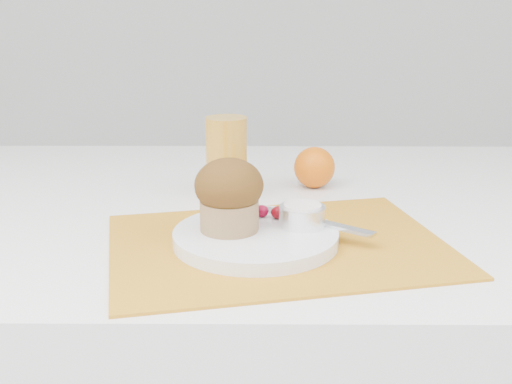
{
  "coord_description": "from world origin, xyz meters",
  "views": [
    {
      "loc": [
        -0.01,
        -0.92,
        1.06
      ],
      "look_at": [
        -0.01,
        -0.06,
        0.8
      ],
      "focal_mm": 45.0,
      "sensor_mm": 36.0,
      "label": 1
    }
  ],
  "objects_px": {
    "muffin": "(229,194)",
    "plate": "(256,237)",
    "juice_glass": "(227,158)",
    "orange": "(314,167)"
  },
  "relations": [
    {
      "from": "plate",
      "to": "juice_glass",
      "type": "height_order",
      "value": "juice_glass"
    },
    {
      "from": "plate",
      "to": "muffin",
      "type": "height_order",
      "value": "muffin"
    },
    {
      "from": "plate",
      "to": "muffin",
      "type": "bearing_deg",
      "value": 172.13
    },
    {
      "from": "orange",
      "to": "juice_glass",
      "type": "relative_size",
      "value": 0.53
    },
    {
      "from": "orange",
      "to": "juice_glass",
      "type": "xyz_separation_m",
      "value": [
        -0.15,
        -0.06,
        0.03
      ]
    },
    {
      "from": "juice_glass",
      "to": "muffin",
      "type": "bearing_deg",
      "value": -86.21
    },
    {
      "from": "plate",
      "to": "juice_glass",
      "type": "distance_m",
      "value": 0.22
    },
    {
      "from": "orange",
      "to": "muffin",
      "type": "relative_size",
      "value": 0.73
    },
    {
      "from": "muffin",
      "to": "plate",
      "type": "bearing_deg",
      "value": -7.87
    },
    {
      "from": "orange",
      "to": "juice_glass",
      "type": "height_order",
      "value": "juice_glass"
    }
  ]
}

